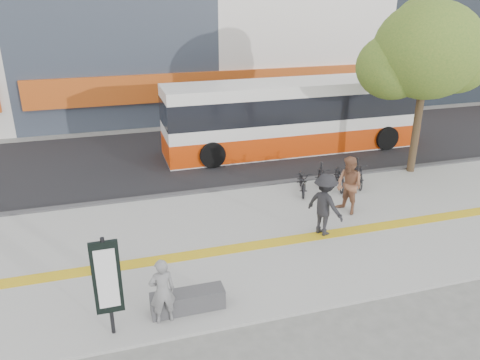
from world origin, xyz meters
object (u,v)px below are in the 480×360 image
object	(u,v)px
pedestrian_tan	(349,185)
pedestrian_dark	(325,205)
seated_woman	(162,291)
street_tree	(425,52)
bench	(188,301)
bus	(294,118)
signboard	(107,279)

from	to	relation	value
pedestrian_tan	pedestrian_dark	xyz separation A→B (m)	(-1.33, -1.05, 0.00)
seated_woman	pedestrian_tan	size ratio (longest dim) A/B	0.82
street_tree	pedestrian_dark	distance (m)	7.46
street_tree	pedestrian_tan	world-z (taller)	street_tree
bench	seated_woman	size ratio (longest dim) A/B	1.07
bench	bus	world-z (taller)	bus
street_tree	bus	world-z (taller)	street_tree
street_tree	pedestrian_tan	size ratio (longest dim) A/B	3.48
seated_woman	signboard	bearing A→B (deg)	-1.04
bench	bus	size ratio (longest dim) A/B	0.14
bench	seated_woman	distance (m)	0.80
seated_woman	pedestrian_dark	distance (m)	5.53
bus	seated_woman	xyz separation A→B (m)	(-7.05, -9.93, -0.63)
seated_woman	pedestrian_tan	distance (m)	7.20
bench	pedestrian_tan	bearing A→B (deg)	30.56
pedestrian_dark	pedestrian_tan	bearing A→B (deg)	-78.36
signboard	street_tree	distance (m)	13.40
signboard	bus	distance (m)	12.87
bench	street_tree	size ratio (longest dim) A/B	0.25
signboard	seated_woman	size ratio (longest dim) A/B	1.47
pedestrian_tan	pedestrian_dark	distance (m)	1.69
signboard	street_tree	world-z (taller)	street_tree
bench	signboard	distance (m)	1.94
bus	bench	bearing A→B (deg)	-123.79
seated_woman	bench	bearing A→B (deg)	-162.47
street_tree	seated_woman	xyz separation A→B (m)	(-10.33, -6.25, -3.69)
bus	pedestrian_tan	size ratio (longest dim) A/B	6.14
signboard	street_tree	bearing A→B (deg)	29.07
bus	pedestrian_tan	world-z (taller)	bus
bench	street_tree	xyz separation A→B (m)	(9.78, 6.02, 4.21)
signboard	pedestrian_tan	size ratio (longest dim) A/B	1.21
street_tree	bus	xyz separation A→B (m)	(-3.29, 3.68, -3.06)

